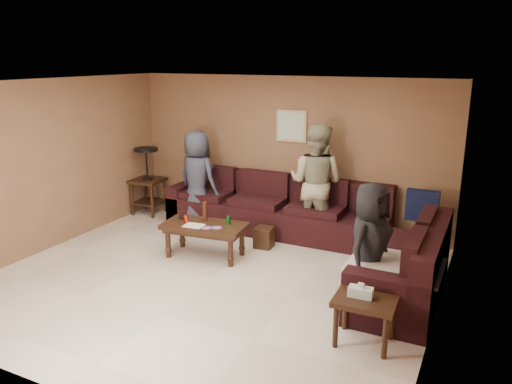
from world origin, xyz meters
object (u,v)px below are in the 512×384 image
at_px(person_left, 197,179).
at_px(person_middle, 316,183).
at_px(sectional_sofa, 310,230).
at_px(end_table_left, 148,180).
at_px(person_right, 369,247).
at_px(side_table_right, 365,304).
at_px(coffee_table, 205,229).
at_px(waste_bin, 264,237).

relative_size(person_left, person_middle, 0.88).
bearing_deg(sectional_sofa, end_table_left, 172.58).
relative_size(sectional_sofa, person_right, 3.13).
bearing_deg(person_right, person_left, 78.49).
xyz_separation_m(end_table_left, side_table_right, (4.64, -2.54, -0.21)).
bearing_deg(person_right, side_table_right, -153.49).
bearing_deg(person_left, person_right, 165.57).
relative_size(coffee_table, person_middle, 0.68).
distance_m(end_table_left, person_left, 1.18).
bearing_deg(sectional_sofa, person_middle, 101.83).
bearing_deg(person_left, sectional_sofa, -176.00).
xyz_separation_m(person_middle, person_right, (1.29, -1.84, -0.18)).
xyz_separation_m(end_table_left, person_right, (4.48, -1.78, 0.11)).
height_order(end_table_left, person_middle, person_middle).
bearing_deg(person_middle, person_right, 129.52).
xyz_separation_m(coffee_table, end_table_left, (-2.01, 1.30, 0.22)).
relative_size(sectional_sofa, end_table_left, 3.82).
relative_size(end_table_left, person_middle, 0.66).
height_order(end_table_left, side_table_right, end_table_left).
relative_size(sectional_sofa, person_left, 2.87).
xyz_separation_m(waste_bin, person_right, (1.85, -1.17, 0.58)).
bearing_deg(person_left, side_table_right, 157.26).
distance_m(sectional_sofa, person_middle, 0.78).
distance_m(coffee_table, person_right, 2.53).
relative_size(side_table_right, waste_bin, 2.05).
height_order(sectional_sofa, person_middle, person_middle).
xyz_separation_m(coffee_table, person_right, (2.47, -0.48, 0.32)).
distance_m(coffee_table, person_middle, 1.87).
xyz_separation_m(sectional_sofa, person_left, (-2.14, 0.30, 0.48)).
distance_m(side_table_right, person_middle, 3.01).
height_order(coffee_table, waste_bin, coffee_table).
bearing_deg(person_right, sectional_sofa, 56.16).
height_order(end_table_left, person_right, person_right).
height_order(coffee_table, person_right, person_right).
height_order(sectional_sofa, person_right, person_right).
bearing_deg(end_table_left, person_middle, 1.12).
relative_size(end_table_left, person_right, 0.82).
bearing_deg(person_right, coffee_table, 93.90).
bearing_deg(sectional_sofa, coffee_table, -145.82).
relative_size(waste_bin, person_left, 0.19).
bearing_deg(waste_bin, person_left, 162.03).
relative_size(end_table_left, side_table_right, 1.89).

